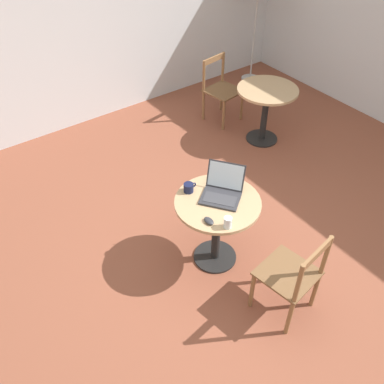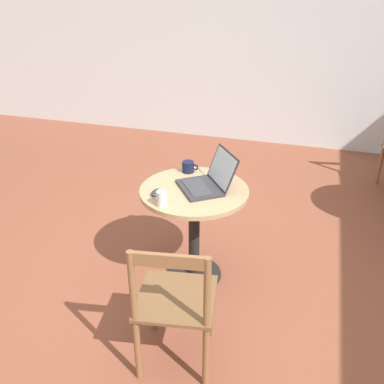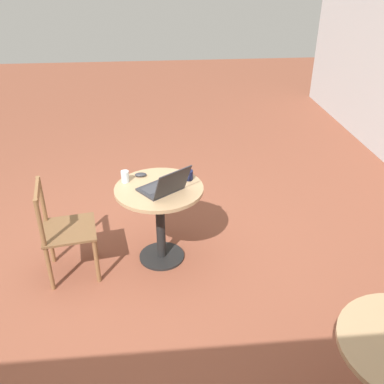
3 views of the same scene
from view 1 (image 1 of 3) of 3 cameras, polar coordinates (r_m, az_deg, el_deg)
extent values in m
plane|color=brown|center=(3.99, 6.84, -10.32)|extent=(16.00, 16.00, 0.00)
cube|color=silver|center=(5.56, -16.10, 21.28)|extent=(9.40, 0.06, 2.70)
cylinder|color=black|center=(4.06, 3.07, -8.57)|extent=(0.40, 0.40, 0.02)
cylinder|color=black|center=(3.81, 3.25, -5.26)|extent=(0.08, 0.08, 0.66)
cylinder|color=tan|center=(3.57, 3.45, -1.44)|extent=(0.73, 0.73, 0.03)
cylinder|color=black|center=(5.61, 9.27, 7.09)|extent=(0.40, 0.40, 0.02)
cylinder|color=black|center=(5.43, 9.65, 10.06)|extent=(0.08, 0.08, 0.66)
cylinder|color=tan|center=(5.27, 10.08, 13.26)|extent=(0.73, 0.73, 0.03)
cylinder|color=brown|center=(3.61, 8.02, -12.84)|extent=(0.04, 0.04, 0.42)
cylinder|color=brown|center=(3.80, 11.46, -9.53)|extent=(0.04, 0.04, 0.42)
cylinder|color=brown|center=(3.51, 12.86, -16.02)|extent=(0.04, 0.04, 0.42)
cylinder|color=brown|center=(3.71, 16.10, -12.40)|extent=(0.04, 0.04, 0.42)
cube|color=brown|center=(3.48, 12.62, -10.52)|extent=(0.48, 0.48, 0.02)
cylinder|color=brown|center=(3.17, 14.02, -11.76)|extent=(0.04, 0.04, 0.40)
cylinder|color=brown|center=(3.39, 17.43, -8.04)|extent=(0.04, 0.04, 0.40)
cube|color=brown|center=(3.15, 16.34, -7.92)|extent=(0.39, 0.09, 0.07)
cylinder|color=brown|center=(5.89, 6.64, 11.38)|extent=(0.04, 0.04, 0.42)
cylinder|color=brown|center=(5.64, 4.23, 10.13)|extent=(0.04, 0.04, 0.42)
cylinder|color=brown|center=(6.09, 3.95, 12.63)|extent=(0.04, 0.04, 0.42)
cylinder|color=brown|center=(5.85, 1.52, 11.45)|extent=(0.04, 0.04, 0.42)
cube|color=brown|center=(5.76, 4.19, 13.31)|extent=(0.47, 0.47, 0.02)
cylinder|color=brown|center=(5.90, 4.15, 16.29)|extent=(0.04, 0.04, 0.40)
cylinder|color=brown|center=(5.65, 1.60, 15.23)|extent=(0.04, 0.04, 0.40)
cube|color=brown|center=(5.70, 2.96, 17.29)|extent=(0.39, 0.08, 0.07)
cylinder|color=#B7B7B7|center=(7.07, 7.75, 14.80)|extent=(0.28, 0.28, 0.02)
cylinder|color=#B7B7B7|center=(6.81, 8.26, 19.71)|extent=(0.02, 0.02, 1.30)
cube|color=#2D2D33|center=(3.57, 3.80, -0.85)|extent=(0.38, 0.40, 0.02)
cube|color=#38383D|center=(3.55, 3.73, -0.93)|extent=(0.27, 0.30, 0.00)
cube|color=#2D2D33|center=(3.61, 4.53, 2.19)|extent=(0.27, 0.31, 0.22)
cube|color=silver|center=(3.61, 4.51, 2.17)|extent=(0.24, 0.28, 0.20)
ellipsoid|color=#2D2D33|center=(3.36, 2.26, -3.86)|extent=(0.06, 0.10, 0.03)
cylinder|color=#141938|center=(3.62, -0.46, 0.58)|extent=(0.08, 0.08, 0.08)
torus|color=#141938|center=(3.64, 0.23, 0.95)|extent=(0.05, 0.01, 0.05)
cylinder|color=silver|center=(3.32, 4.76, -4.04)|extent=(0.07, 0.07, 0.10)
camera|label=2|loc=(2.72, 55.11, -2.43)|focal=40.00mm
camera|label=3|loc=(5.21, 35.37, 26.83)|focal=40.00mm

